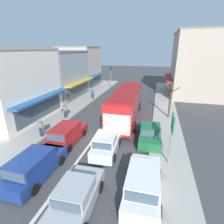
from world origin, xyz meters
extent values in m
plane|color=#3F3F42|center=(0.00, 0.00, 0.00)|extent=(140.00, 140.00, 0.00)
cube|color=silver|center=(0.00, 4.00, 0.00)|extent=(0.20, 28.00, 0.01)
cube|color=#A39E96|center=(-6.80, 6.00, 0.07)|extent=(5.20, 44.00, 0.14)
cube|color=#A39E96|center=(6.20, 6.00, 0.06)|extent=(2.80, 44.00, 0.12)
cube|color=silver|center=(-10.20, 1.92, 3.67)|extent=(6.84, 9.14, 7.33)
cube|color=#23568E|center=(-6.33, 1.92, 2.70)|extent=(1.10, 8.41, 0.20)
cube|color=#425160|center=(-6.75, 1.92, 1.40)|extent=(0.06, 7.32, 1.80)
cube|color=#A19D92|center=(-10.20, 1.92, 7.45)|extent=(7.00, 9.14, 0.24)
cube|color=#84939E|center=(-10.20, 11.27, 3.48)|extent=(6.77, 8.96, 6.97)
cube|color=gold|center=(-6.37, 11.27, 2.70)|extent=(1.10, 8.25, 0.20)
cube|color=#425160|center=(-6.79, 11.27, 1.40)|extent=(0.06, 7.17, 1.80)
cube|color=slate|center=(-10.20, 11.27, 7.09)|extent=(6.93, 8.96, 0.24)
cube|color=#B2A38E|center=(-10.20, 19.66, 3.82)|extent=(6.46, 7.56, 7.65)
cube|color=#23568E|center=(-6.52, 19.66, 2.70)|extent=(1.10, 6.95, 0.20)
cube|color=#425160|center=(-6.94, 19.66, 1.40)|extent=(0.06, 6.04, 1.80)
cube|color=gray|center=(-10.20, 19.66, 7.77)|extent=(6.62, 7.56, 0.24)
cube|color=#B2A38E|center=(11.50, 19.01, 4.92)|extent=(8.41, 11.04, 9.85)
cube|color=maroon|center=(6.84, 19.01, 2.70)|extent=(1.10, 10.16, 0.20)
cube|color=#425160|center=(7.26, 19.01, 1.40)|extent=(0.06, 8.83, 1.80)
cube|color=gray|center=(11.50, 19.01, 9.97)|extent=(8.57, 11.04, 0.24)
cube|color=red|center=(1.83, 5.07, 1.76)|extent=(2.85, 10.87, 2.70)
cube|color=#425160|center=(1.83, 5.07, 2.16)|extent=(2.87, 10.44, 0.90)
cube|color=beige|center=(2.01, -0.36, 1.56)|extent=(2.25, 0.13, 1.76)
cube|color=maroon|center=(1.83, 5.07, 3.17)|extent=(2.69, 10.01, 0.12)
cylinder|color=black|center=(0.48, 8.38, 0.48)|extent=(0.29, 0.97, 0.96)
cylinder|color=black|center=(2.98, 8.46, 0.48)|extent=(0.29, 0.97, 0.96)
cylinder|color=black|center=(0.68, 2.06, 0.48)|extent=(0.29, 0.97, 0.96)
cylinder|color=black|center=(3.18, 2.14, 0.48)|extent=(0.29, 0.97, 0.96)
cube|color=#9EA3A8|center=(1.62, -7.25, 0.51)|extent=(1.84, 4.25, 0.72)
cube|color=#9EA3A8|center=(1.62, -7.35, 1.17)|extent=(1.61, 1.84, 0.60)
cube|color=#425160|center=(1.59, -6.43, 1.17)|extent=(1.44, 0.10, 0.51)
cube|color=#425160|center=(1.65, -8.27, 1.17)|extent=(1.41, 0.10, 0.48)
cylinder|color=black|center=(0.72, -6.02, 0.31)|extent=(0.20, 0.62, 0.62)
cylinder|color=black|center=(2.44, -5.97, 0.31)|extent=(0.20, 0.62, 0.62)
cylinder|color=black|center=(0.79, -8.54, 0.31)|extent=(0.20, 0.62, 0.62)
cube|color=navy|center=(-1.79, -5.70, 0.52)|extent=(1.85, 4.53, 0.76)
cube|color=navy|center=(-1.79, -6.05, 1.24)|extent=(1.69, 2.63, 0.68)
cube|color=#425160|center=(-1.77, -4.73, 1.24)|extent=(1.51, 0.09, 0.58)
cube|color=#425160|center=(-1.82, -7.37, 1.24)|extent=(1.48, 0.09, 0.54)
cylinder|color=black|center=(-2.64, -4.33, 0.31)|extent=(0.19, 0.62, 0.62)
cylinder|color=black|center=(-0.88, -4.37, 0.31)|extent=(0.19, 0.62, 0.62)
cylinder|color=black|center=(-2.69, -7.03, 0.31)|extent=(0.19, 0.62, 0.62)
cylinder|color=black|center=(-0.93, -7.07, 0.31)|extent=(0.19, 0.62, 0.62)
cube|color=silver|center=(1.62, -2.08, 0.52)|extent=(1.82, 3.78, 0.76)
cube|color=silver|center=(1.64, -2.38, 1.22)|extent=(1.61, 1.97, 0.64)
cube|color=#425160|center=(1.59, -1.41, 1.22)|extent=(1.40, 0.13, 0.54)
cube|color=#425160|center=(1.69, -3.35, 1.22)|extent=(1.37, 0.13, 0.51)
cylinder|color=black|center=(0.75, -1.01, 0.31)|extent=(0.21, 0.63, 0.62)
cylinder|color=black|center=(2.39, -0.93, 0.31)|extent=(0.21, 0.63, 0.62)
cylinder|color=black|center=(0.86, -3.23, 0.31)|extent=(0.21, 0.63, 0.62)
cylinder|color=black|center=(2.50, -3.15, 0.31)|extent=(0.21, 0.63, 0.62)
cube|color=maroon|center=(-1.95, -1.44, 0.52)|extent=(1.79, 4.51, 0.76)
cube|color=maroon|center=(-1.95, -1.79, 1.24)|extent=(1.65, 2.61, 0.68)
cube|color=#425160|center=(-1.95, -0.47, 1.24)|extent=(1.51, 0.07, 0.58)
cube|color=#425160|center=(-1.96, -3.11, 1.24)|extent=(1.48, 0.07, 0.54)
cylinder|color=black|center=(-2.82, -0.09, 0.31)|extent=(0.18, 0.62, 0.62)
cylinder|color=black|center=(-1.06, -0.10, 0.31)|extent=(0.18, 0.62, 0.62)
cylinder|color=black|center=(-2.84, -2.79, 0.31)|extent=(0.18, 0.62, 0.62)
cylinder|color=black|center=(-1.08, -2.80, 0.31)|extent=(0.18, 0.62, 0.62)
cube|color=silver|center=(4.69, -5.41, 0.52)|extent=(1.81, 4.52, 0.76)
cube|color=silver|center=(4.69, -5.76, 1.24)|extent=(1.67, 2.62, 0.68)
cube|color=#425160|center=(4.67, -4.44, 1.24)|extent=(1.51, 0.08, 0.58)
cube|color=#425160|center=(4.71, -7.08, 1.24)|extent=(1.48, 0.08, 0.54)
cylinder|color=black|center=(3.79, -4.07, 0.31)|extent=(0.19, 0.62, 0.62)
cylinder|color=black|center=(5.55, -4.05, 0.31)|extent=(0.19, 0.62, 0.62)
cylinder|color=black|center=(3.82, -6.77, 0.31)|extent=(0.19, 0.62, 0.62)
cylinder|color=black|center=(5.58, -6.75, 0.31)|extent=(0.19, 0.62, 0.62)
cube|color=#1E6638|center=(4.73, 0.52, 0.51)|extent=(1.87, 4.26, 0.72)
cube|color=#1E6638|center=(4.74, 0.42, 1.17)|extent=(1.62, 1.85, 0.60)
cube|color=#425160|center=(4.70, 1.34, 1.17)|extent=(1.44, 0.11, 0.51)
cube|color=#425160|center=(4.77, -0.50, 1.17)|extent=(1.41, 0.11, 0.48)
cylinder|color=black|center=(3.83, 1.75, 0.31)|extent=(0.20, 0.63, 0.62)
cylinder|color=black|center=(5.55, 1.81, 0.31)|extent=(0.20, 0.63, 0.62)
cylinder|color=black|center=(3.92, -0.77, 0.31)|extent=(0.20, 0.63, 0.62)
cylinder|color=black|center=(5.64, -0.71, 0.31)|extent=(0.20, 0.63, 0.62)
cylinder|color=gray|center=(-4.14, 20.84, 2.10)|extent=(0.12, 0.12, 4.20)
cube|color=black|center=(-4.14, 20.84, 3.85)|extent=(0.24, 0.24, 0.68)
sphere|color=red|center=(-4.00, 20.84, 4.08)|extent=(0.13, 0.13, 0.13)
sphere|color=black|center=(-4.00, 20.84, 3.86)|extent=(0.13, 0.13, 0.13)
sphere|color=black|center=(-4.00, 20.84, 3.64)|extent=(0.13, 0.13, 0.13)
cylinder|color=gray|center=(6.13, -2.42, 1.80)|extent=(0.10, 0.10, 3.60)
cube|color=#19753D|center=(6.13, -2.44, 3.30)|extent=(0.08, 1.40, 0.44)
cube|color=white|center=(6.17, -2.44, 3.30)|extent=(0.01, 1.10, 0.10)
cube|color=#19753D|center=(6.13, -2.44, 2.75)|extent=(0.08, 1.40, 0.44)
cube|color=white|center=(6.17, -2.44, 2.75)|extent=(0.01, 1.10, 0.10)
cylinder|color=brown|center=(6.50, 6.39, 1.49)|extent=(0.24, 0.24, 2.97)
cylinder|color=brown|center=(6.50, 6.77, 3.48)|extent=(0.10, 0.84, 1.08)
cylinder|color=brown|center=(6.92, 6.39, 3.29)|extent=(0.89, 0.10, 0.71)
cylinder|color=brown|center=(6.50, 6.04, 3.46)|extent=(0.10, 0.78, 1.04)
cylinder|color=brown|center=(6.18, 6.39, 3.48)|extent=(0.72, 0.10, 1.07)
cylinder|color=#232838|center=(-4.63, 3.26, 0.56)|extent=(0.14, 0.14, 0.84)
cylinder|color=#232838|center=(-4.77, 3.16, 0.56)|extent=(0.14, 0.14, 0.84)
cube|color=slate|center=(-4.70, 3.21, 1.26)|extent=(0.42, 0.39, 0.56)
sphere|color=brown|center=(-4.70, 3.21, 1.66)|extent=(0.22, 0.22, 0.22)
cylinder|color=slate|center=(-4.50, 3.34, 1.26)|extent=(0.09, 0.09, 0.54)
cylinder|color=slate|center=(-4.90, 3.07, 1.26)|extent=(0.09, 0.09, 0.54)
cube|color=black|center=(-4.94, 3.01, 1.08)|extent=(0.22, 0.25, 0.22)
cylinder|color=#232838|center=(-4.48, 11.53, 0.56)|extent=(0.14, 0.14, 0.84)
cylinder|color=#232838|center=(-4.63, 11.43, 0.56)|extent=(0.14, 0.14, 0.84)
cube|color=#3351A8|center=(-4.55, 11.48, 1.26)|extent=(0.42, 0.38, 0.56)
sphere|color=#9E7051|center=(-4.55, 11.48, 1.66)|extent=(0.22, 0.22, 0.22)
cylinder|color=#3351A8|center=(-4.35, 11.61, 1.26)|extent=(0.09, 0.09, 0.54)
cylinder|color=#3351A8|center=(-4.76, 11.35, 1.26)|extent=(0.09, 0.09, 0.54)
cylinder|color=#232838|center=(-4.63, -1.34, 0.56)|extent=(0.14, 0.14, 0.84)
cylinder|color=#232838|center=(-4.45, -1.31, 0.56)|extent=(0.14, 0.14, 0.84)
cube|color=slate|center=(-4.54, -1.33, 1.26)|extent=(0.39, 0.28, 0.56)
sphere|color=#9E7051|center=(-4.54, -1.33, 1.66)|extent=(0.22, 0.22, 0.22)
cylinder|color=slate|center=(-4.78, -1.37, 1.26)|extent=(0.09, 0.09, 0.54)
cylinder|color=slate|center=(-4.31, -1.29, 1.26)|extent=(0.09, 0.09, 0.54)
camera|label=1|loc=(4.96, -13.14, 7.41)|focal=28.00mm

